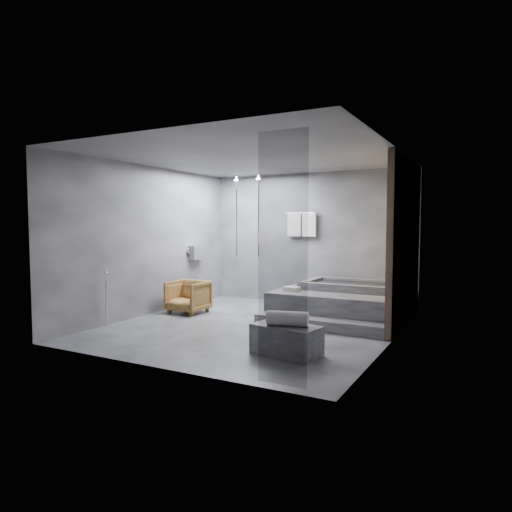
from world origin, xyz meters
The scene contains 7 objects.
room centered at (0.40, 0.24, 1.73)m, with size 5.00×5.04×2.82m.
tub_deck centered at (1.05, 1.45, 0.25)m, with size 2.20×2.00×0.50m, color #37373A.
tub_step centered at (1.05, 0.27, 0.09)m, with size 2.20×0.36×0.18m, color #37373A.
concrete_bench centered at (1.17, -1.28, 0.20)m, with size 0.87×0.48×0.39m, color #323235.
driftwood_chair centered at (-1.68, 0.43, 0.31)m, with size 0.67×0.69×0.63m, color #492E12.
rolled_towel centered at (1.20, -1.31, 0.49)m, with size 0.19×0.19×0.54m, color silver.
deck_towel centered at (0.29, 0.91, 0.54)m, with size 0.28×0.20×0.07m, color silver.
Camera 1 is at (3.59, -6.64, 1.71)m, focal length 32.00 mm.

